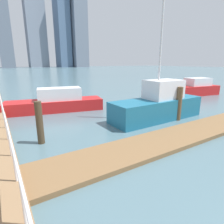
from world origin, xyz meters
TOP-DOWN VIEW (x-y plane):
  - ground_plane at (0.00, 20.00)m, footprint 300.00×300.00m
  - floating_dock at (3.24, 6.95)m, footprint 13.48×2.00m
  - boardwalk_railing at (-3.15, 10.03)m, footprint 0.06×27.07m
  - dock_piling_0 at (-1.88, 9.82)m, footprint 0.30×0.30m
  - dock_piling_2 at (6.23, 8.95)m, footprint 0.34×0.34m
  - dock_piling_4 at (7.71, 11.65)m, footprint 0.27×0.27m
  - moored_boat_0 at (5.34, 9.83)m, footprint 6.37×1.99m
  - moored_boat_3 at (0.39, 15.28)m, footprint 7.14×3.20m
  - moored_boat_4 at (15.28, 14.35)m, footprint 6.36×3.09m
  - skyline_tower_2 at (6.06, 142.74)m, footprint 9.04×12.67m
  - skyline_tower_3 at (26.22, 150.33)m, footprint 13.80×7.73m
  - skyline_tower_4 at (43.32, 144.52)m, footprint 9.19×12.06m
  - skyline_tower_5 at (54.18, 139.82)m, footprint 10.87×10.10m

SIDE VIEW (x-z plane):
  - ground_plane at x=0.00m, z-range 0.00..0.00m
  - floating_dock at x=3.24m, z-range 0.00..0.18m
  - moored_boat_3 at x=0.39m, z-range -0.21..1.51m
  - moored_boat_4 at x=15.28m, z-range -0.21..1.65m
  - moored_boat_0 at x=5.34m, z-range -3.88..5.75m
  - dock_piling_0 at x=-1.88m, z-range 0.00..1.92m
  - dock_piling_2 at x=6.23m, z-range 0.00..2.09m
  - dock_piling_4 at x=7.71m, z-range 0.00..2.12m
  - boardwalk_railing at x=-3.15m, z-range 0.70..1.78m
  - skyline_tower_4 at x=43.32m, z-range 0.00..52.37m
  - skyline_tower_5 at x=54.18m, z-range 0.00..69.14m
  - skyline_tower_2 at x=6.06m, z-range 0.00..69.95m
  - skyline_tower_3 at x=26.22m, z-range 0.00..76.22m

